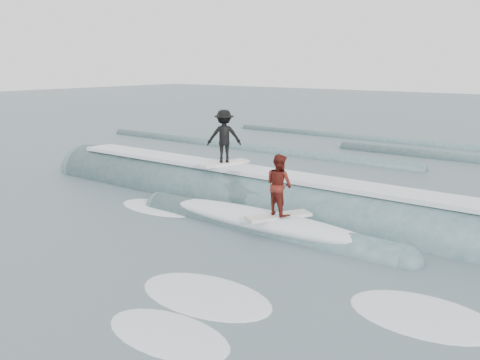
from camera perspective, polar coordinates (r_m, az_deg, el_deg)
The scene contains 6 objects.
ground at distance 16.01m, azimuth -7.50°, elevation -5.89°, with size 160.00×160.00×0.00m, color #40565E.
breaking_wave at distance 18.84m, azimuth 1.90°, elevation -2.84°, with size 22.27×4.01×2.46m.
surfer_black at distance 19.62m, azimuth -1.71°, elevation 4.53°, with size 1.40×2.07×2.03m.
surfer_red at distance 15.71m, azimuth 4.19°, elevation -0.81°, with size 1.43×2.02×1.92m.
whitewater at distance 13.44m, azimuth -2.25°, elevation -9.44°, with size 13.07×7.92×0.10m.
far_swells at distance 30.80m, azimuth 16.10°, elevation 2.62°, with size 37.62×8.65×0.80m.
Camera 1 is at (10.97, -10.52, 5.02)m, focal length 40.00 mm.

